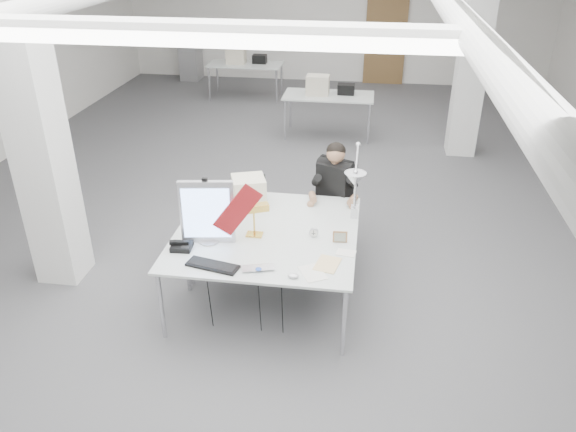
{
  "coord_description": "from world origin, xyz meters",
  "views": [
    {
      "loc": [
        0.93,
        -6.86,
        3.51
      ],
      "look_at": [
        0.21,
        -2.0,
        0.92
      ],
      "focal_mm": 35.0,
      "sensor_mm": 36.0,
      "label": 1
    }
  ],
  "objects_px": {
    "laptop": "(259,271)",
    "desk_phone": "(182,247)",
    "monitor": "(207,212)",
    "architect_lamp": "(355,184)",
    "beige_monitor": "(249,192)",
    "office_chair": "(334,207)",
    "seated_person": "(335,180)",
    "bankers_lamp": "(254,218)",
    "desk_main": "(258,256)"
  },
  "relations": [
    {
      "from": "laptop",
      "to": "beige_monitor",
      "type": "distance_m",
      "value": 1.34
    },
    {
      "from": "monitor",
      "to": "bankers_lamp",
      "type": "height_order",
      "value": "monitor"
    },
    {
      "from": "desk_main",
      "to": "monitor",
      "type": "relative_size",
      "value": 2.82
    },
    {
      "from": "monitor",
      "to": "architect_lamp",
      "type": "bearing_deg",
      "value": 10.14
    },
    {
      "from": "beige_monitor",
      "to": "architect_lamp",
      "type": "xyz_separation_m",
      "value": [
        1.14,
        -0.36,
        0.33
      ]
    },
    {
      "from": "seated_person",
      "to": "desk_phone",
      "type": "bearing_deg",
      "value": -107.61
    },
    {
      "from": "desk_main",
      "to": "monitor",
      "type": "bearing_deg",
      "value": 161.33
    },
    {
      "from": "desk_main",
      "to": "seated_person",
      "type": "relative_size",
      "value": 1.88
    },
    {
      "from": "monitor",
      "to": "laptop",
      "type": "height_order",
      "value": "monitor"
    },
    {
      "from": "office_chair",
      "to": "monitor",
      "type": "distance_m",
      "value": 1.84
    },
    {
      "from": "bankers_lamp",
      "to": "laptop",
      "type": "bearing_deg",
      "value": -100.11
    },
    {
      "from": "office_chair",
      "to": "laptop",
      "type": "bearing_deg",
      "value": -82.25
    },
    {
      "from": "seated_person",
      "to": "monitor",
      "type": "xyz_separation_m",
      "value": [
        -1.11,
        -1.31,
        0.17
      ]
    },
    {
      "from": "desk_main",
      "to": "laptop",
      "type": "bearing_deg",
      "value": -77.53
    },
    {
      "from": "monitor",
      "to": "architect_lamp",
      "type": "height_order",
      "value": "architect_lamp"
    },
    {
      "from": "office_chair",
      "to": "beige_monitor",
      "type": "distance_m",
      "value": 1.11
    },
    {
      "from": "seated_person",
      "to": "laptop",
      "type": "xyz_separation_m",
      "value": [
        -0.54,
        -1.77,
        -0.13
      ]
    },
    {
      "from": "monitor",
      "to": "beige_monitor",
      "type": "height_order",
      "value": "monitor"
    },
    {
      "from": "monitor",
      "to": "laptop",
      "type": "xyz_separation_m",
      "value": [
        0.58,
        -0.45,
        -0.31
      ]
    },
    {
      "from": "monitor",
      "to": "desk_phone",
      "type": "relative_size",
      "value": 3.31
    },
    {
      "from": "desk_main",
      "to": "office_chair",
      "type": "height_order",
      "value": "office_chair"
    },
    {
      "from": "architect_lamp",
      "to": "seated_person",
      "type": "bearing_deg",
      "value": 120.29
    },
    {
      "from": "laptop",
      "to": "desk_phone",
      "type": "height_order",
      "value": "desk_phone"
    },
    {
      "from": "seated_person",
      "to": "desk_phone",
      "type": "distance_m",
      "value": 2.0
    },
    {
      "from": "seated_person",
      "to": "beige_monitor",
      "type": "bearing_deg",
      "value": -127.35
    },
    {
      "from": "laptop",
      "to": "bankers_lamp",
      "type": "xyz_separation_m",
      "value": [
        -0.17,
        0.64,
        0.18
      ]
    },
    {
      "from": "beige_monitor",
      "to": "architect_lamp",
      "type": "height_order",
      "value": "architect_lamp"
    },
    {
      "from": "office_chair",
      "to": "laptop",
      "type": "height_order",
      "value": "office_chair"
    },
    {
      "from": "office_chair",
      "to": "seated_person",
      "type": "xyz_separation_m",
      "value": [
        0.0,
        -0.05,
        0.38
      ]
    },
    {
      "from": "seated_person",
      "to": "desk_main",
      "type": "bearing_deg",
      "value": -87.76
    },
    {
      "from": "desk_main",
      "to": "desk_phone",
      "type": "distance_m",
      "value": 0.73
    },
    {
      "from": "desk_main",
      "to": "office_chair",
      "type": "relative_size",
      "value": 1.72
    },
    {
      "from": "desk_phone",
      "to": "beige_monitor",
      "type": "bearing_deg",
      "value": 62.84
    },
    {
      "from": "laptop",
      "to": "desk_phone",
      "type": "distance_m",
      "value": 0.84
    },
    {
      "from": "bankers_lamp",
      "to": "desk_phone",
      "type": "distance_m",
      "value": 0.74
    },
    {
      "from": "monitor",
      "to": "laptop",
      "type": "bearing_deg",
      "value": -47.27
    },
    {
      "from": "seated_person",
      "to": "beige_monitor",
      "type": "height_order",
      "value": "seated_person"
    },
    {
      "from": "laptop",
      "to": "architect_lamp",
      "type": "relative_size",
      "value": 0.3
    },
    {
      "from": "laptop",
      "to": "bankers_lamp",
      "type": "height_order",
      "value": "bankers_lamp"
    },
    {
      "from": "seated_person",
      "to": "beige_monitor",
      "type": "xyz_separation_m",
      "value": [
        -0.89,
        -0.48,
        0.02
      ]
    },
    {
      "from": "monitor",
      "to": "architect_lamp",
      "type": "relative_size",
      "value": 0.65
    },
    {
      "from": "office_chair",
      "to": "architect_lamp",
      "type": "bearing_deg",
      "value": -50.04
    },
    {
      "from": "architect_lamp",
      "to": "monitor",
      "type": "bearing_deg",
      "value": -147.16
    },
    {
      "from": "monitor",
      "to": "beige_monitor",
      "type": "bearing_deg",
      "value": 66.14
    },
    {
      "from": "office_chair",
      "to": "architect_lamp",
      "type": "distance_m",
      "value": 1.17
    },
    {
      "from": "office_chair",
      "to": "bankers_lamp",
      "type": "xyz_separation_m",
      "value": [
        -0.7,
        -1.18,
        0.42
      ]
    },
    {
      "from": "bankers_lamp",
      "to": "desk_main",
      "type": "bearing_deg",
      "value": -98.43
    },
    {
      "from": "office_chair",
      "to": "laptop",
      "type": "xyz_separation_m",
      "value": [
        -0.54,
        -1.82,
        0.24
      ]
    },
    {
      "from": "office_chair",
      "to": "beige_monitor",
      "type": "height_order",
      "value": "beige_monitor"
    },
    {
      "from": "laptop",
      "to": "beige_monitor",
      "type": "bearing_deg",
      "value": 89.77
    }
  ]
}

